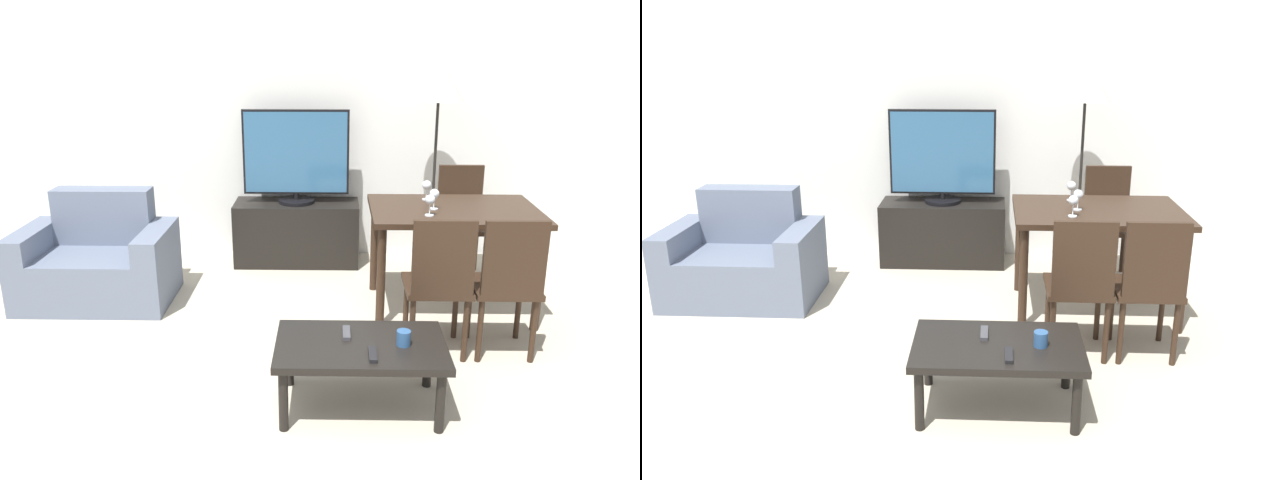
# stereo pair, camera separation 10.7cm
# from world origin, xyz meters

# --- Properties ---
(wall_back) EXTENTS (6.81, 0.06, 2.70)m
(wall_back) POSITION_xyz_m (0.00, 3.29, 1.35)
(wall_back) COLOR white
(wall_back) RESTS_ON ground_plane
(armchair) EXTENTS (1.10, 0.71, 0.81)m
(armchair) POSITION_xyz_m (-1.34, 2.16, 0.29)
(armchair) COLOR slate
(armchair) RESTS_ON ground_plane
(tv_stand) EXTENTS (1.07, 0.43, 0.55)m
(tv_stand) POSITION_xyz_m (0.12, 3.01, 0.27)
(tv_stand) COLOR black
(tv_stand) RESTS_ON ground_plane
(tv) EXTENTS (0.90, 0.32, 0.80)m
(tv) POSITION_xyz_m (0.12, 3.00, 0.94)
(tv) COLOR black
(tv) RESTS_ON tv_stand
(coffee_table) EXTENTS (0.90, 0.55, 0.38)m
(coffee_table) POSITION_xyz_m (0.58, 0.71, 0.33)
(coffee_table) COLOR black
(coffee_table) RESTS_ON ground_plane
(dining_table) EXTENTS (1.18, 0.82, 0.76)m
(dining_table) POSITION_xyz_m (1.28, 2.03, 0.66)
(dining_table) COLOR black
(dining_table) RESTS_ON ground_plane
(dining_chair_near) EXTENTS (0.40, 0.40, 0.91)m
(dining_chair_near) POSITION_xyz_m (1.08, 1.31, 0.51)
(dining_chair_near) COLOR black
(dining_chair_near) RESTS_ON ground_plane
(dining_chair_far) EXTENTS (0.40, 0.40, 0.91)m
(dining_chair_far) POSITION_xyz_m (1.49, 2.75, 0.51)
(dining_chair_far) COLOR black
(dining_chair_far) RESTS_ON ground_plane
(dining_chair_near_right) EXTENTS (0.40, 0.40, 0.91)m
(dining_chair_near_right) POSITION_xyz_m (1.49, 1.31, 0.51)
(dining_chair_near_right) COLOR black
(dining_chair_near_right) RESTS_ON ground_plane
(floor_lamp) EXTENTS (0.40, 0.40, 1.74)m
(floor_lamp) POSITION_xyz_m (1.27, 2.86, 1.53)
(floor_lamp) COLOR black
(floor_lamp) RESTS_ON ground_plane
(remote_primary) EXTENTS (0.04, 0.15, 0.02)m
(remote_primary) POSITION_xyz_m (0.51, 0.81, 0.39)
(remote_primary) COLOR #38383D
(remote_primary) RESTS_ON coffee_table
(remote_secondary) EXTENTS (0.04, 0.15, 0.02)m
(remote_secondary) POSITION_xyz_m (0.63, 0.57, 0.39)
(remote_secondary) COLOR black
(remote_secondary) RESTS_ON coffee_table
(cup_white_near) EXTENTS (0.07, 0.07, 0.08)m
(cup_white_near) POSITION_xyz_m (0.80, 0.69, 0.42)
(cup_white_near) COLOR navy
(cup_white_near) RESTS_ON coffee_table
(wine_glass_left) EXTENTS (0.07, 0.07, 0.15)m
(wine_glass_left) POSITION_xyz_m (1.13, 1.99, 0.87)
(wine_glass_left) COLOR silver
(wine_glass_left) RESTS_ON dining_table
(wine_glass_center) EXTENTS (0.07, 0.07, 0.15)m
(wine_glass_center) POSITION_xyz_m (1.12, 2.26, 0.87)
(wine_glass_center) COLOR silver
(wine_glass_center) RESTS_ON dining_table
(wine_glass_right) EXTENTS (0.07, 0.07, 0.15)m
(wine_glass_right) POSITION_xyz_m (1.08, 1.82, 0.87)
(wine_glass_right) COLOR silver
(wine_glass_right) RESTS_ON dining_table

